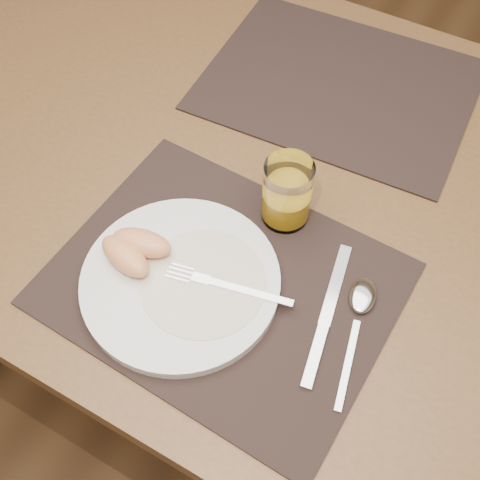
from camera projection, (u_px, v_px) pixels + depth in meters
name	position (u px, v px, depth m)	size (l,w,h in m)	color
ground	(268.00, 361.00, 1.56)	(5.00, 5.00, 0.00)	#54371C
table	(283.00, 205.00, 1.00)	(1.40, 0.90, 0.75)	brown
placemat_near	(223.00, 283.00, 0.82)	(0.45, 0.35, 0.00)	black
placemat_far	(338.00, 85.00, 1.04)	(0.45, 0.35, 0.00)	black
plate	(181.00, 281.00, 0.81)	(0.27, 0.27, 0.02)	white
plate_dressing	(203.00, 282.00, 0.80)	(0.17, 0.17, 0.00)	white
fork	(218.00, 283.00, 0.80)	(0.17, 0.05, 0.00)	silver
knife	(324.00, 325.00, 0.78)	(0.06, 0.22, 0.01)	silver
spoon	(361.00, 305.00, 0.79)	(0.06, 0.19, 0.01)	silver
juice_glass	(287.00, 195.00, 0.84)	(0.07, 0.07, 0.11)	white
grapefruit_wedges	(134.00, 249.00, 0.81)	(0.10, 0.09, 0.03)	#E79A5E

